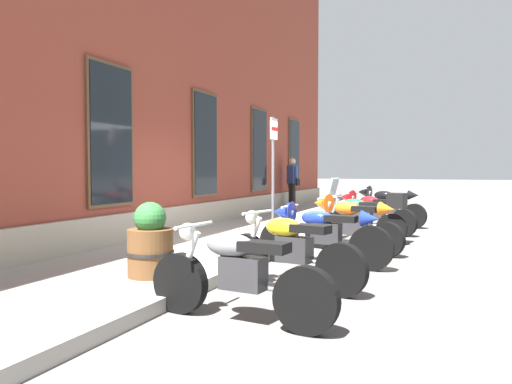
{
  "coord_description": "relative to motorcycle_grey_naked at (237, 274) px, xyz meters",
  "views": [
    {
      "loc": [
        -8.72,
        -2.8,
        1.49
      ],
      "look_at": [
        0.49,
        0.99,
        1.04
      ],
      "focal_mm": 34.37,
      "sensor_mm": 36.0,
      "label": 1
    }
  ],
  "objects": [
    {
      "name": "barrel_planter",
      "position": [
        0.82,
        1.57,
        0.08
      ],
      "size": [
        0.6,
        0.6,
        0.93
      ],
      "color": "brown",
      "rests_on": "sidewalk"
    },
    {
      "name": "motorcycle_green_touring",
      "position": [
        5.81,
        -0.21,
        0.08
      ],
      "size": [
        0.73,
        1.98,
        1.32
      ],
      "color": "black",
      "rests_on": "ground_plane"
    },
    {
      "name": "parking_sign",
      "position": [
        5.31,
        1.59,
        1.25
      ],
      "size": [
        0.36,
        0.07,
        2.43
      ],
      "color": "#4C4C51",
      "rests_on": "sidewalk"
    },
    {
      "name": "lane_stripe",
      "position": [
        4.42,
        -2.37,
        -0.47
      ],
      "size": [
        30.23,
        0.12,
        0.01
      ],
      "primitive_type": "cube",
      "color": "silver",
      "rests_on": "ground_plane"
    },
    {
      "name": "ground_plane",
      "position": [
        4.42,
        0.83,
        -0.48
      ],
      "size": [
        140.0,
        140.0,
        0.0
      ],
      "primitive_type": "plane",
      "color": "#565451"
    },
    {
      "name": "sidewalk",
      "position": [
        4.42,
        2.26,
        -0.4
      ],
      "size": [
        30.23,
        2.86,
        0.16
      ],
      "primitive_type": "cube",
      "color": "gray",
      "rests_on": "ground_plane"
    },
    {
      "name": "pedestrian_blue_top",
      "position": [
        11.67,
        3.26,
        0.67
      ],
      "size": [
        0.46,
        0.57,
        1.74
      ],
      "color": "black",
      "rests_on": "sidewalk"
    },
    {
      "name": "motorcycle_blue_sport",
      "position": [
        3.07,
        0.01,
        0.07
      ],
      "size": [
        0.62,
        2.16,
        0.99
      ],
      "color": "black",
      "rests_on": "ground_plane"
    },
    {
      "name": "motorcycle_yellow_naked",
      "position": [
        1.5,
        -0.04,
        0.0
      ],
      "size": [
        0.72,
        2.01,
        0.96
      ],
      "color": "black",
      "rests_on": "ground_plane"
    },
    {
      "name": "motorcycle_red_sport",
      "position": [
        7.31,
        -0.08,
        0.07
      ],
      "size": [
        0.93,
        2.06,
        1.0
      ],
      "color": "black",
      "rests_on": "ground_plane"
    },
    {
      "name": "motorcycle_black_sport",
      "position": [
        8.89,
        -0.2,
        0.1
      ],
      "size": [
        0.76,
        2.03,
        1.06
      ],
      "color": "black",
      "rests_on": "ground_plane"
    },
    {
      "name": "motorcycle_grey_naked",
      "position": [
        0.0,
        0.0,
        0.0
      ],
      "size": [
        0.62,
        2.04,
        0.95
      ],
      "color": "black",
      "rests_on": "ground_plane"
    },
    {
      "name": "brick_pub_facade",
      "position": [
        4.42,
        7.53,
        4.27
      ],
      "size": [
        24.23,
        7.79,
        9.5
      ],
      "color": "brown",
      "rests_on": "ground_plane"
    },
    {
      "name": "motorcycle_orange_sport",
      "position": [
        4.51,
        -0.15,
        0.09
      ],
      "size": [
        0.87,
        1.94,
        1.04
      ],
      "color": "black",
      "rests_on": "ground_plane"
    }
  ]
}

